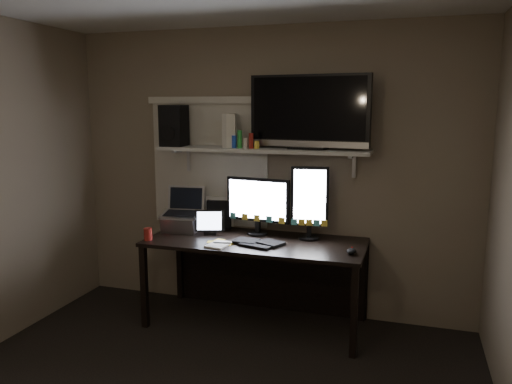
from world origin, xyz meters
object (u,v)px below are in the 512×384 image
at_px(monitor_landscape, 258,206).
at_px(speaker, 174,126).
at_px(monitor_portrait, 310,203).
at_px(cup, 148,234).
at_px(desk, 260,257).
at_px(game_console, 231,130).
at_px(tv, 309,112).
at_px(keyboard, 259,242).
at_px(laptop, 181,210).
at_px(tablet, 210,222).
at_px(mouse, 351,251).

relative_size(monitor_landscape, speaker, 1.62).
xyz_separation_m(monitor_portrait, speaker, (-1.21, -0.01, 0.62)).
xyz_separation_m(cup, speaker, (0.05, 0.43, 0.88)).
bearing_deg(monitor_landscape, desk, -53.99).
relative_size(game_console, speaker, 0.80).
distance_m(desk, tv, 1.29).
distance_m(desk, game_console, 1.11).
xyz_separation_m(game_console, speaker, (-0.51, -0.05, 0.04)).
height_order(monitor_landscape, game_console, game_console).
bearing_deg(keyboard, laptop, -178.46).
distance_m(laptop, speaker, 0.74).
xyz_separation_m(monitor_landscape, monitor_portrait, (0.45, -0.01, 0.06)).
distance_m(tablet, laptop, 0.30).
bearing_deg(tablet, cup, -159.98).
xyz_separation_m(monitor_portrait, game_console, (-0.70, 0.05, 0.58)).
bearing_deg(monitor_landscape, game_console, 179.98).
bearing_deg(cup, monitor_landscape, 28.79).
bearing_deg(monitor_landscape, tv, 9.78).
height_order(laptop, tv, tv).
height_order(game_console, speaker, speaker).
bearing_deg(monitor_portrait, keyboard, -150.43).
xyz_separation_m(monitor_landscape, speaker, (-0.76, -0.02, 0.68)).
distance_m(tablet, speaker, 0.90).
relative_size(keyboard, speaker, 1.15).
xyz_separation_m(desk, monitor_portrait, (0.42, 0.06, 0.49)).
relative_size(mouse, cup, 1.10).
bearing_deg(speaker, laptop, -47.33).
xyz_separation_m(cup, tv, (1.24, 0.46, 1.00)).
relative_size(monitor_landscape, cup, 5.69).
height_order(tv, game_console, tv).
bearing_deg(desk, cup, -156.08).
bearing_deg(desk, monitor_landscape, 118.39).
xyz_separation_m(tablet, laptop, (-0.29, 0.03, 0.08)).
relative_size(desk, monitor_portrait, 2.90).
relative_size(desk, tv, 1.80).
xyz_separation_m(mouse, tv, (-0.42, 0.35, 1.03)).
bearing_deg(desk, tv, 12.38).
bearing_deg(keyboard, cup, -154.43).
bearing_deg(tv, desk, -161.37).
relative_size(monitor_landscape, laptop, 1.50).
height_order(laptop, game_console, game_console).
distance_m(laptop, game_console, 0.83).
bearing_deg(monitor_landscape, speaker, -170.84).
relative_size(laptop, speaker, 1.07).
bearing_deg(monitor_portrait, game_console, 169.21).
distance_m(monitor_landscape, speaker, 1.02).
bearing_deg(speaker, tv, -3.13).
xyz_separation_m(mouse, speaker, (-1.60, 0.31, 0.91)).
xyz_separation_m(monitor_landscape, tv, (0.43, 0.02, 0.80)).
distance_m(desk, keyboard, 0.29).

